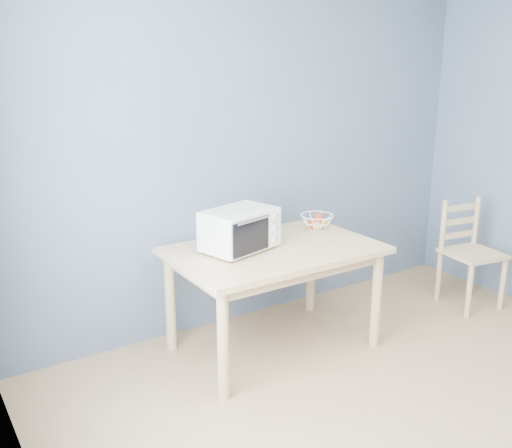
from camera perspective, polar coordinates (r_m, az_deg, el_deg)
dining_table at (r=3.91m, az=1.84°, el=-3.76°), size 1.40×0.90×0.75m
toaster_oven at (r=3.76m, az=-1.85°, el=-0.58°), size 0.55×0.46×0.28m
fruit_basket at (r=4.29m, az=6.09°, el=0.22°), size 0.29×0.29×0.13m
dining_chair at (r=5.02m, az=20.52°, el=-2.87°), size 0.47×0.47×0.88m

